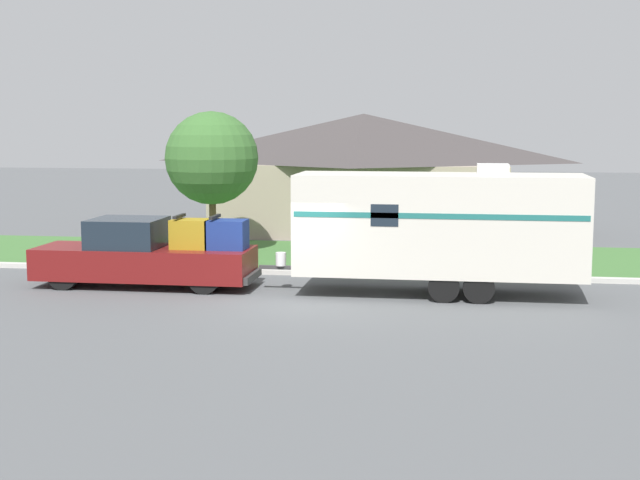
# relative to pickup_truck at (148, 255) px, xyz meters

# --- Properties ---
(ground_plane) EXTENTS (120.00, 120.00, 0.00)m
(ground_plane) POSITION_rel_pickup_truck_xyz_m (4.32, -1.27, -0.88)
(ground_plane) COLOR #515456
(curb_strip) EXTENTS (80.00, 0.30, 0.14)m
(curb_strip) POSITION_rel_pickup_truck_xyz_m (4.32, 2.48, -0.81)
(curb_strip) COLOR beige
(curb_strip) RESTS_ON ground_plane
(lawn_strip) EXTENTS (80.00, 7.00, 0.03)m
(lawn_strip) POSITION_rel_pickup_truck_xyz_m (4.32, 6.13, -0.87)
(lawn_strip) COLOR #3D6B33
(lawn_strip) RESTS_ON ground_plane
(house_across_street) EXTENTS (12.51, 7.44, 4.86)m
(house_across_street) POSITION_rel_pickup_truck_xyz_m (4.63, 13.45, 1.64)
(house_across_street) COLOR gray
(house_across_street) RESTS_ON ground_plane
(pickup_truck) EXTENTS (6.12, 1.94, 2.02)m
(pickup_truck) POSITION_rel_pickup_truck_xyz_m (0.00, 0.00, 0.00)
(pickup_truck) COLOR black
(pickup_truck) RESTS_ON ground_plane
(travel_trailer) EXTENTS (8.57, 2.26, 3.47)m
(travel_trailer) POSITION_rel_pickup_truck_xyz_m (8.00, -0.00, 0.99)
(travel_trailer) COLOR black
(travel_trailer) RESTS_ON ground_plane
(mailbox) EXTENTS (0.48, 0.20, 1.29)m
(mailbox) POSITION_rel_pickup_truck_xyz_m (6.49, 3.29, 0.11)
(mailbox) COLOR brown
(mailbox) RESTS_ON ground_plane
(tree_in_yard) EXTENTS (3.19, 3.19, 4.90)m
(tree_in_yard) POSITION_rel_pickup_truck_xyz_m (0.14, 6.24, 2.42)
(tree_in_yard) COLOR brown
(tree_in_yard) RESTS_ON ground_plane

